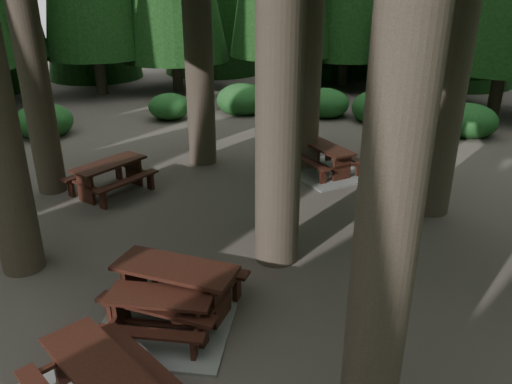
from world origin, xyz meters
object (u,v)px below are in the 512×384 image
Objects in this scene: picnic_table_a at (162,321)px; picnic_table_b at (110,173)px; picnic_table_e at (176,282)px; picnic_table_c at (326,164)px.

picnic_table_a is 5.99m from picnic_table_b.
picnic_table_e is at bearing 82.03° from picnic_table_a.
picnic_table_c is at bearing -39.59° from picnic_table_b.
picnic_table_b is 0.81× the size of picnic_table_e.
picnic_table_a is at bearing -121.69° from picnic_table_b.
picnic_table_c is at bearing 71.66° from picnic_table_a.
picnic_table_a is 1.11× the size of picnic_table_e.
picnic_table_b reaches higher than picnic_table_a.
picnic_table_c is 7.22m from picnic_table_e.
picnic_table_e reaches higher than picnic_table_b.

